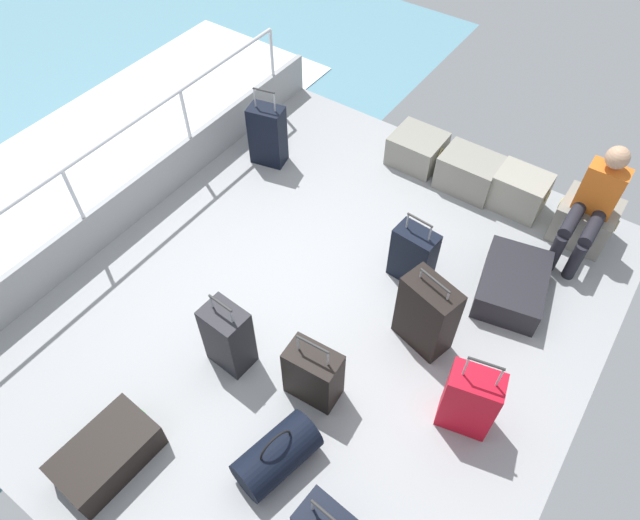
% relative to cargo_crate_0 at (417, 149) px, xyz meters
% --- Properties ---
extents(ground_plane, '(4.40, 5.20, 0.06)m').
position_rel_cargo_crate_0_xyz_m(ground_plane, '(0.30, -2.18, -0.20)').
color(ground_plane, '#939699').
extents(gunwale_port, '(0.06, 5.20, 0.45)m').
position_rel_cargo_crate_0_xyz_m(gunwale_port, '(-1.87, -2.18, 0.05)').
color(gunwale_port, '#939699').
rests_on(gunwale_port, ground_plane).
extents(railing_port, '(0.04, 4.20, 1.02)m').
position_rel_cargo_crate_0_xyz_m(railing_port, '(-1.87, -2.18, 0.61)').
color(railing_port, silver).
rests_on(railing_port, ground_plane).
extents(sea_wake, '(12.00, 12.00, 0.01)m').
position_rel_cargo_crate_0_xyz_m(sea_wake, '(-3.30, -2.18, -0.51)').
color(sea_wake, '#598C9E').
rests_on(sea_wake, ground_plane).
extents(cargo_crate_0, '(0.57, 0.49, 0.34)m').
position_rel_cargo_crate_0_xyz_m(cargo_crate_0, '(0.00, 0.00, 0.00)').
color(cargo_crate_0, gray).
rests_on(cargo_crate_0, ground_plane).
extents(cargo_crate_1, '(0.63, 0.44, 0.39)m').
position_rel_cargo_crate_0_xyz_m(cargo_crate_1, '(0.63, -0.05, 0.02)').
color(cargo_crate_1, gray).
rests_on(cargo_crate_1, ground_plane).
extents(cargo_crate_2, '(0.54, 0.40, 0.41)m').
position_rel_cargo_crate_0_xyz_m(cargo_crate_2, '(1.17, -0.04, 0.03)').
color(cargo_crate_2, gray).
rests_on(cargo_crate_2, ground_plane).
extents(cargo_crate_3, '(0.54, 0.49, 0.41)m').
position_rel_cargo_crate_0_xyz_m(cargo_crate_3, '(1.84, -0.06, 0.03)').
color(cargo_crate_3, gray).
rests_on(cargo_crate_3, ground_plane).
extents(passenger_seated, '(0.34, 0.66, 1.11)m').
position_rel_cargo_crate_0_xyz_m(passenger_seated, '(1.84, -0.24, 0.42)').
color(passenger_seated, orange).
rests_on(passenger_seated, ground_plane).
extents(suitcase_0, '(0.42, 0.32, 0.87)m').
position_rel_cargo_crate_0_xyz_m(suitcase_0, '(1.74, -2.44, 0.15)').
color(suitcase_0, '#B70C1E').
rests_on(suitcase_0, ground_plane).
extents(suitcase_1, '(0.51, 0.37, 0.80)m').
position_rel_cargo_crate_0_xyz_m(suitcase_1, '(1.14, -1.98, 0.18)').
color(suitcase_1, black).
rests_on(suitcase_1, ground_plane).
extents(suitcase_2, '(0.43, 0.27, 0.71)m').
position_rel_cargo_crate_0_xyz_m(suitcase_2, '(0.68, -2.90, 0.10)').
color(suitcase_2, black).
rests_on(suitcase_2, ground_plane).
extents(suitcase_3, '(0.70, 0.88, 0.27)m').
position_rel_cargo_crate_0_xyz_m(suitcase_3, '(1.57, -1.11, -0.04)').
color(suitcase_3, black).
rests_on(suitcase_3, ground_plane).
extents(suitcase_5, '(0.47, 0.74, 0.27)m').
position_rel_cargo_crate_0_xyz_m(suitcase_5, '(-0.20, -4.20, -0.04)').
color(suitcase_5, black).
rests_on(suitcase_5, ground_plane).
extents(suitcase_6, '(0.39, 0.25, 0.75)m').
position_rel_cargo_crate_0_xyz_m(suitcase_6, '(0.73, -1.44, 0.12)').
color(suitcase_6, black).
rests_on(suitcase_6, ground_plane).
extents(suitcase_7, '(0.36, 0.27, 0.79)m').
position_rel_cargo_crate_0_xyz_m(suitcase_7, '(-0.04, -3.04, 0.15)').
color(suitcase_7, black).
rests_on(suitcase_7, ground_plane).
extents(suitcase_8, '(0.40, 0.31, 0.89)m').
position_rel_cargo_crate_0_xyz_m(suitcase_8, '(-1.33, -0.90, 0.17)').
color(suitcase_8, black).
rests_on(suitcase_8, ground_plane).
extents(duffel_bag, '(0.44, 0.66, 0.47)m').
position_rel_cargo_crate_0_xyz_m(duffel_bag, '(0.80, -3.51, -0.01)').
color(duffel_bag, black).
rests_on(duffel_bag, ground_plane).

